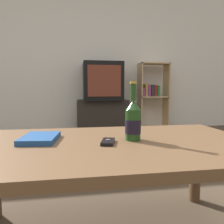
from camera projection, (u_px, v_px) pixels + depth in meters
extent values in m
cube|color=silver|center=(84.00, 57.00, 3.86)|extent=(8.00, 0.05, 2.60)
cube|color=brown|center=(109.00, 146.00, 0.98)|extent=(1.34, 0.76, 0.04)
cylinder|color=brown|center=(195.00, 167.00, 1.42)|extent=(0.07, 0.07, 0.46)
cube|color=#28231E|center=(102.00, 116.00, 3.75)|extent=(0.86, 0.40, 0.55)
cube|color=black|center=(102.00, 81.00, 3.68)|extent=(0.64, 0.57, 0.63)
cube|color=maroon|center=(104.00, 81.00, 3.40)|extent=(0.52, 0.01, 0.49)
cube|color=tan|center=(140.00, 97.00, 3.88)|extent=(0.02, 0.30, 1.19)
cube|color=tan|center=(166.00, 97.00, 3.95)|extent=(0.02, 0.30, 1.19)
cube|color=tan|center=(152.00, 129.00, 3.98)|extent=(0.52, 0.30, 0.02)
cube|color=tan|center=(153.00, 97.00, 3.91)|extent=(0.52, 0.30, 0.02)
cube|color=tan|center=(154.00, 64.00, 3.85)|extent=(0.52, 0.30, 0.02)
cube|color=#7F3875|center=(142.00, 92.00, 3.87)|extent=(0.05, 0.21, 0.15)
cube|color=#B7932D|center=(145.00, 90.00, 3.88)|extent=(0.03, 0.21, 0.22)
cube|color=#7F3875|center=(148.00, 90.00, 3.89)|extent=(0.05, 0.21, 0.20)
cube|color=#2D2828|center=(151.00, 91.00, 3.90)|extent=(0.06, 0.21, 0.20)
cube|color=maroon|center=(154.00, 91.00, 3.91)|extent=(0.04, 0.21, 0.20)
cube|color=#236B38|center=(157.00, 91.00, 3.91)|extent=(0.04, 0.21, 0.19)
cylinder|color=#1E4219|center=(133.00, 125.00, 1.00)|extent=(0.07, 0.07, 0.14)
cylinder|color=black|center=(133.00, 126.00, 1.00)|extent=(0.07, 0.07, 0.06)
cone|color=#1E4219|center=(133.00, 105.00, 0.99)|extent=(0.07, 0.07, 0.04)
cylinder|color=#1E4219|center=(133.00, 92.00, 0.98)|extent=(0.03, 0.03, 0.08)
cylinder|color=#B79333|center=(133.00, 83.00, 0.98)|extent=(0.03, 0.03, 0.01)
cube|color=black|center=(108.00, 142.00, 0.95)|extent=(0.08, 0.12, 0.01)
cylinder|color=slate|center=(108.00, 140.00, 0.94)|extent=(0.02, 0.02, 0.00)
cube|color=navy|center=(40.00, 138.00, 0.99)|extent=(0.17, 0.22, 0.02)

